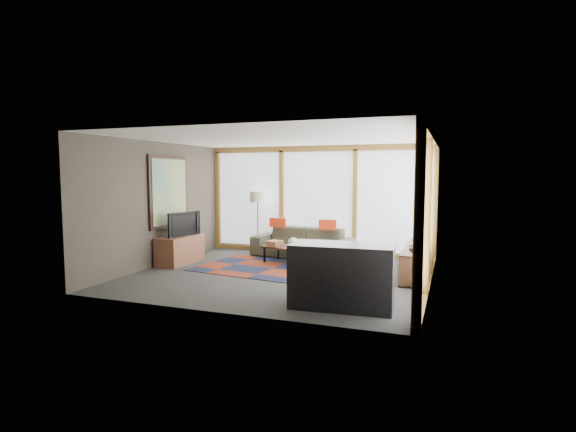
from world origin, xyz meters
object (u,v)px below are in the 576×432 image
(tv_console, at_px, (180,249))
(bar_counter, at_px, (342,276))
(floor_lamp, at_px, (258,222))
(bookshelf, at_px, (416,261))
(television, at_px, (181,224))
(coffee_table, at_px, (290,255))
(sofa, at_px, (303,243))

(tv_console, bearing_deg, bar_counter, -25.81)
(floor_lamp, relative_size, bar_counter, 1.03)
(bookshelf, xyz_separation_m, television, (-4.83, -0.58, 0.59))
(coffee_table, relative_size, bookshelf, 0.51)
(bookshelf, distance_m, tv_console, 4.91)
(coffee_table, distance_m, bookshelf, 2.62)
(floor_lamp, distance_m, bar_counter, 4.78)
(floor_lamp, relative_size, television, 1.67)
(bar_counter, bearing_deg, floor_lamp, 124.74)
(television, bearing_deg, sofa, -41.31)
(tv_console, distance_m, television, 0.56)
(tv_console, bearing_deg, coffee_table, 18.10)
(coffee_table, height_order, bookshelf, bookshelf)
(floor_lamp, xyz_separation_m, television, (-1.00, -1.77, 0.11))
(coffee_table, bearing_deg, television, -161.50)
(bookshelf, relative_size, television, 2.45)
(bar_counter, bearing_deg, sofa, 112.55)
(tv_console, bearing_deg, bookshelf, 6.75)
(sofa, relative_size, bookshelf, 1.05)
(coffee_table, height_order, tv_console, tv_console)
(sofa, height_order, bar_counter, bar_counter)
(television, bearing_deg, bar_counter, -103.52)
(tv_console, distance_m, bar_counter, 4.49)
(floor_lamp, bearing_deg, tv_console, -120.70)
(television, bearing_deg, bookshelf, -70.63)
(sofa, distance_m, tv_console, 2.77)
(bookshelf, height_order, television, television)
(sofa, xyz_separation_m, coffee_table, (0.01, -0.87, -0.15))
(sofa, bearing_deg, coffee_table, -84.66)
(floor_lamp, bearing_deg, coffee_table, -40.29)
(coffee_table, bearing_deg, tv_console, -161.90)
(tv_console, xyz_separation_m, television, (0.05, -0.00, 0.56))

